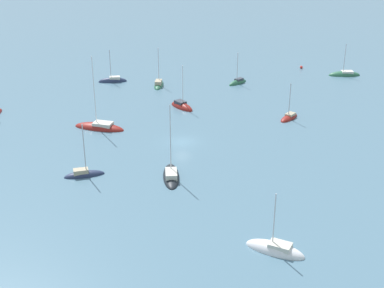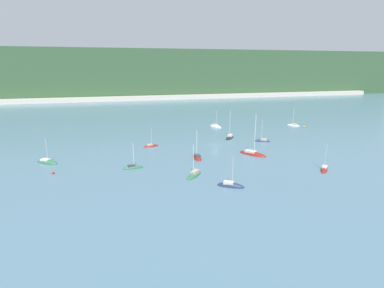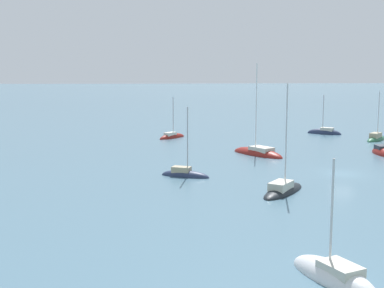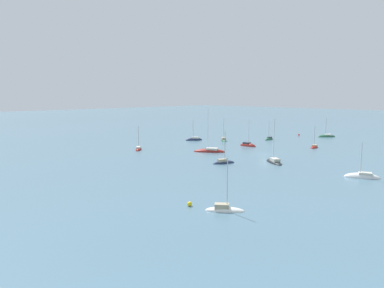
% 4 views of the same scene
% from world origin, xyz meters
% --- Properties ---
extents(ground_plane, '(600.00, 600.00, 0.00)m').
position_xyz_m(ground_plane, '(0.00, 0.00, 0.00)').
color(ground_plane, slate).
extents(hillside_ridge, '(461.62, 69.76, 39.28)m').
position_xyz_m(hillside_ridge, '(0.00, 183.15, 19.64)').
color(hillside_ridge, '#335133').
rests_on(hillside_ridge, ground_plane).
extents(shore_town_strip, '(392.38, 6.00, 3.33)m').
position_xyz_m(shore_town_strip, '(0.00, 144.76, 1.67)').
color(shore_town_strip, beige).
rests_on(shore_town_strip, ground_plane).
extents(sailboat_0, '(5.44, 2.97, 7.24)m').
position_xyz_m(sailboat_0, '(-21.27, 3.68, 0.08)').
color(sailboat_0, maroon).
rests_on(sailboat_0, ground_plane).
extents(sailboat_1, '(5.82, 3.80, 8.41)m').
position_xyz_m(sailboat_1, '(17.88, 0.61, 0.12)').
color(sailboat_1, '#232D4C').
rests_on(sailboat_1, ground_plane).
extents(sailboat_2, '(5.32, 2.00, 7.56)m').
position_xyz_m(sailboat_2, '(-28.50, -17.18, 0.09)').
color(sailboat_2, '#2D6647').
rests_on(sailboat_2, ground_plane).
extents(sailboat_3, '(4.82, 5.48, 8.27)m').
position_xyz_m(sailboat_3, '(45.45, 23.96, 0.13)').
color(sailboat_3, white).
rests_on(sailboat_3, ground_plane).
extents(sailboat_4, '(6.14, 4.75, 7.90)m').
position_xyz_m(sailboat_4, '(-8.39, -34.96, 0.09)').
color(sailboat_4, '#232D4C').
rests_on(sailboat_4, ground_plane).
extents(sailboat_5, '(7.43, 8.86, 13.37)m').
position_xyz_m(sailboat_5, '(7.31, -13.41, 0.10)').
color(sailboat_5, maroon).
rests_on(sailboat_5, ground_plane).
extents(sailboat_6, '(6.29, 7.62, 11.14)m').
position_xyz_m(sailboat_6, '(8.68, 8.61, 0.14)').
color(sailboat_6, black).
rests_on(sailboat_6, ground_plane).
extents(sailboat_7, '(5.14, 5.27, 7.66)m').
position_xyz_m(sailboat_7, '(18.93, -30.95, 0.09)').
color(sailboat_7, maroon).
rests_on(sailboat_7, ground_plane).
extents(sailboat_8, '(6.97, 6.12, 8.08)m').
position_xyz_m(sailboat_8, '(-51.13, -6.45, 0.06)').
color(sailboat_8, '#2D6647').
rests_on(sailboat_8, ground_plane).
extents(sailboat_9, '(2.21, 5.94, 9.15)m').
position_xyz_m(sailboat_9, '(-9.94, -12.82, 0.09)').
color(sailboat_9, maroon).
rests_on(sailboat_9, ground_plane).
extents(sailboat_10, '(4.83, 7.01, 8.01)m').
position_xyz_m(sailboat_10, '(10.38, 29.74, 0.07)').
color(sailboat_10, silver).
rests_on(sailboat_10, ground_plane).
extents(sailboat_11, '(5.73, 6.01, 8.69)m').
position_xyz_m(sailboat_11, '(-14.50, -26.54, 0.14)').
color(sailboat_11, '#2D6647').
rests_on(sailboat_11, ground_plane).
extents(mooring_buoy_0, '(0.66, 0.66, 0.66)m').
position_xyz_m(mooring_buoy_0, '(-47.96, -16.22, 0.33)').
color(mooring_buoy_0, red).
rests_on(mooring_buoy_0, ground_plane).
extents(mooring_buoy_1, '(0.70, 0.70, 0.70)m').
position_xyz_m(mooring_buoy_1, '(47.35, 18.88, 0.35)').
color(mooring_buoy_1, yellow).
rests_on(mooring_buoy_1, ground_plane).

